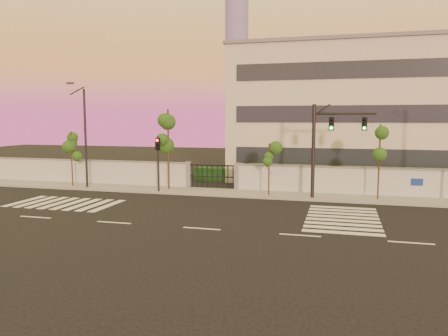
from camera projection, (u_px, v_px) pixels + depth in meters
The scene contains 14 objects.
ground at pixel (202, 229), 22.39m from camera, with size 120.00×120.00×0.00m, color black.
sidewalk at pixel (245, 194), 32.46m from camera, with size 60.00×3.00×0.15m, color gray.
perimeter_wall at pixel (251, 178), 33.76m from camera, with size 60.00×0.36×2.20m.
hedge_row at pixel (270, 177), 36.14m from camera, with size 41.00×4.25×1.80m.
institutional_building at pixel (367, 113), 40.47m from camera, with size 24.40×12.40×12.25m.
distant_skyscraper at pixel (237, 36), 300.85m from camera, with size 16.00×16.00×118.00m.
road_markings at pixel (196, 212), 26.40m from camera, with size 57.00×7.62×0.02m.
street_tree_b at pixel (72, 146), 35.41m from camera, with size 1.40×1.11×4.58m.
street_tree_c at pixel (169, 131), 33.56m from camera, with size 1.63×1.30×6.35m.
street_tree_d at pixel (269, 158), 31.12m from camera, with size 1.36×1.09×3.84m.
street_tree_e at pixel (380, 145), 29.40m from camera, with size 1.42×1.13×5.26m.
traffic_signal_main at pixel (326, 140), 29.81m from camera, with size 4.18×0.40×6.61m.
traffic_signal_secondary at pixel (158, 157), 32.73m from camera, with size 0.34×0.33×4.31m.
streetlight_west at pixel (84, 133), 34.38m from camera, with size 0.50×2.00×8.32m.
Camera 1 is at (6.79, -20.85, 5.62)m, focal length 35.00 mm.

